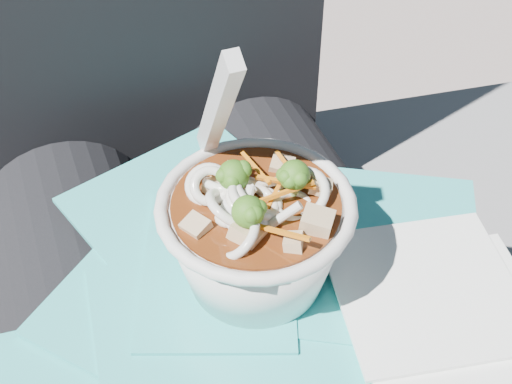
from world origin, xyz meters
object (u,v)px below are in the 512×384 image
object	(u,v)px
plastic_bag	(250,316)
udon_bowl	(255,230)
person_body	(200,260)
lap	(237,367)

from	to	relation	value
plastic_bag	udon_bowl	size ratio (longest dim) A/B	2.23
person_body	plastic_bag	xyz separation A→B (m)	(0.00, -0.11, 0.06)
lap	person_body	size ratio (longest dim) A/B	0.49
person_body	lap	bearing A→B (deg)	-90.00
person_body	udon_bowl	xyz separation A→B (m)	(0.02, -0.08, 0.11)
lap	plastic_bag	distance (m)	0.09
lap	udon_bowl	size ratio (longest dim) A/B	2.57
plastic_bag	udon_bowl	world-z (taller)	udon_bowl
person_body	udon_bowl	size ratio (longest dim) A/B	5.25
lap	plastic_bag	size ratio (longest dim) A/B	1.15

